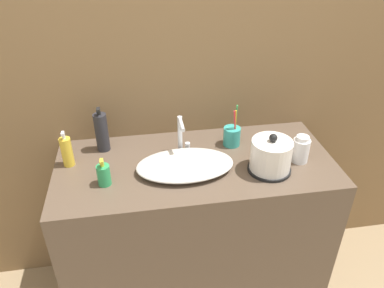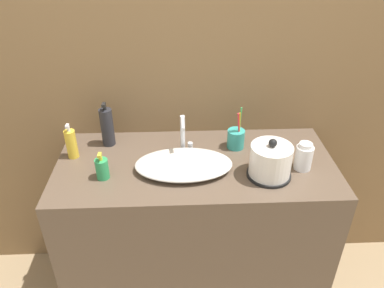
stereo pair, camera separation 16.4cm
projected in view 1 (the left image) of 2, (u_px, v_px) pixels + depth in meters
The scene contains 10 objects.
wall_back at pixel (185, 49), 1.72m from camera, with size 6.00×0.04×2.60m.
vanity_counter at pixel (195, 232), 1.93m from camera, with size 1.26×0.57×0.87m.
sink_basin at pixel (185, 165), 1.63m from camera, with size 0.43×0.26×0.05m.
faucet at pixel (182, 134), 1.71m from camera, with size 0.06×0.12×0.18m.
electric_kettle at pixel (271, 157), 1.61m from camera, with size 0.19×0.19×0.18m.
toothbrush_cup at pixel (232, 136), 1.80m from camera, with size 0.08×0.08×0.21m.
lotion_bottle at pixel (104, 175), 1.53m from camera, with size 0.06×0.06×0.13m.
shampoo_bottle at pixel (102, 132), 1.73m from camera, with size 0.06×0.06×0.22m.
mouthwash_bottle at pixel (67, 152), 1.64m from camera, with size 0.05×0.05×0.17m.
hand_cream_bottle at pixel (301, 149), 1.67m from camera, with size 0.08×0.08×0.13m.
Camera 1 is at (-0.24, -1.08, 1.84)m, focal length 35.00 mm.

